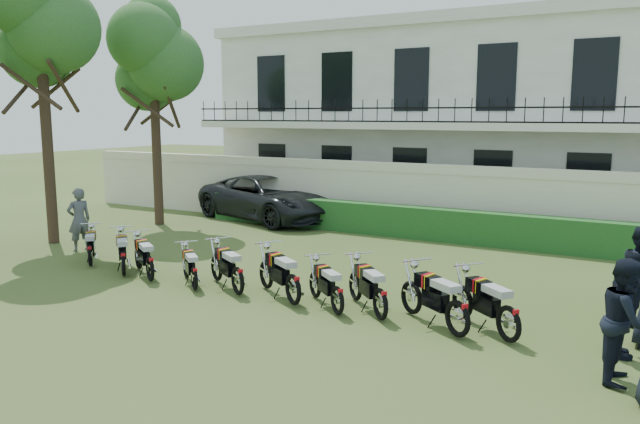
% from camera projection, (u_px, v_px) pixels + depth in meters
% --- Properties ---
extents(ground, '(100.00, 100.00, 0.00)m').
position_uv_depth(ground, '(301.00, 295.00, 13.59)').
color(ground, '#405220').
rests_on(ground, ground).
extents(perimeter_wall, '(30.00, 0.35, 2.30)m').
position_uv_depth(perimeter_wall, '(429.00, 199.00, 20.27)').
color(perimeter_wall, beige).
rests_on(perimeter_wall, ground).
extents(hedge, '(18.00, 0.60, 1.00)m').
position_uv_depth(hedge, '(451.00, 226.00, 19.20)').
color(hedge, '#19481B').
rests_on(hedge, ground).
extents(building, '(20.40, 9.60, 7.40)m').
position_uv_depth(building, '(482.00, 119.00, 24.99)').
color(building, white).
rests_on(building, ground).
extents(tree_west_mid, '(3.40, 3.20, 8.82)m').
position_uv_depth(tree_west_mid, '(40.00, 17.00, 18.04)').
color(tree_west_mid, '#473323').
rests_on(tree_west_mid, ground).
extents(tree_west_near, '(3.40, 3.20, 7.90)m').
position_uv_depth(tree_west_near, '(154.00, 55.00, 21.34)').
color(tree_west_near, '#473323').
rests_on(tree_west_near, ground).
extents(motorcycle_0, '(1.34, 1.27, 0.96)m').
position_uv_depth(motorcycle_0, '(90.00, 250.00, 15.96)').
color(motorcycle_0, black).
rests_on(motorcycle_0, ground).
extents(motorcycle_1, '(1.49, 1.32, 1.04)m').
position_uv_depth(motorcycle_1, '(123.00, 258.00, 15.02)').
color(motorcycle_1, black).
rests_on(motorcycle_1, ground).
extents(motorcycle_2, '(1.64, 1.09, 1.03)m').
position_uv_depth(motorcycle_2, '(150.00, 262.00, 14.54)').
color(motorcycle_2, black).
rests_on(motorcycle_2, ground).
extents(motorcycle_3, '(1.36, 1.13, 0.92)m').
position_uv_depth(motorcycle_3, '(194.00, 273.00, 13.81)').
color(motorcycle_3, black).
rests_on(motorcycle_3, ground).
extents(motorcycle_4, '(1.71, 1.09, 1.06)m').
position_uv_depth(motorcycle_4, '(238.00, 274.00, 13.43)').
color(motorcycle_4, black).
rests_on(motorcycle_4, ground).
extents(motorcycle_5, '(1.77, 1.16, 1.11)m').
position_uv_depth(motorcycle_5, '(293.00, 282.00, 12.72)').
color(motorcycle_5, black).
rests_on(motorcycle_5, ground).
extents(motorcycle_6, '(1.45, 1.21, 0.98)m').
position_uv_depth(motorcycle_6, '(337.00, 293.00, 12.11)').
color(motorcycle_6, black).
rests_on(motorcycle_6, ground).
extents(motorcycle_7, '(1.49, 1.39, 1.06)m').
position_uv_depth(motorcycle_7, '(381.00, 296.00, 11.79)').
color(motorcycle_7, black).
rests_on(motorcycle_7, ground).
extents(motorcycle_8, '(1.78, 1.25, 1.13)m').
position_uv_depth(motorcycle_8, '(458.00, 310.00, 10.88)').
color(motorcycle_8, black).
rests_on(motorcycle_8, ground).
extents(motorcycle_9, '(1.63, 1.36, 1.11)m').
position_uv_depth(motorcycle_9, '(509.00, 315.00, 10.63)').
color(motorcycle_9, black).
rests_on(motorcycle_9, ground).
extents(suv, '(6.47, 4.30, 1.65)m').
position_uv_depth(suv, '(269.00, 198.00, 23.07)').
color(suv, black).
rests_on(suv, ground).
extents(inspector, '(0.64, 0.77, 1.82)m').
position_uv_depth(inspector, '(79.00, 220.00, 17.82)').
color(inspector, '#58595D').
rests_on(inspector, ground).
extents(officer_1, '(0.70, 0.90, 1.85)m').
position_uv_depth(officer_1, '(626.00, 321.00, 9.06)').
color(officer_1, black).
rests_on(officer_1, ground).
extents(officer_2, '(0.68, 1.04, 1.64)m').
position_uv_depth(officer_2, '(622.00, 308.00, 9.98)').
color(officer_2, black).
rests_on(officer_2, ground).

